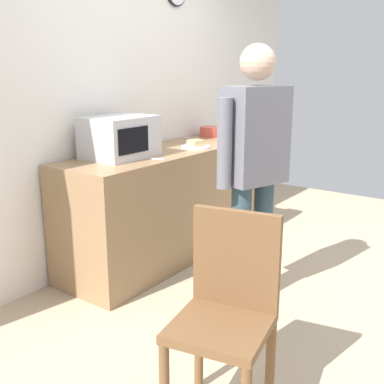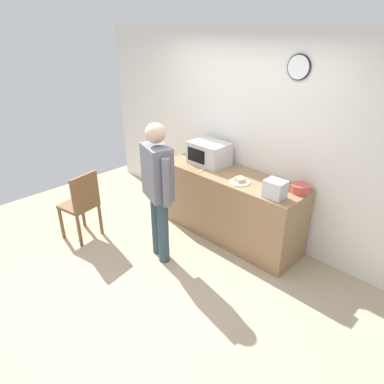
{
  "view_description": "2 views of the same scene",
  "coord_description": "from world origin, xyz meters",
  "px_view_note": "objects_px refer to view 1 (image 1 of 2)",
  "views": [
    {
      "loc": [
        -2.8,
        -1.14,
        1.54
      ],
      "look_at": [
        -0.09,
        0.82,
        0.65
      ],
      "focal_mm": 43.96,
      "sensor_mm": 36.0,
      "label": 1
    },
    {
      "loc": [
        2.55,
        -1.94,
        2.59
      ],
      "look_at": [
        -0.16,
        0.79,
        0.7
      ],
      "focal_mm": 31.99,
      "sensor_mm": 36.0,
      "label": 2
    }
  ],
  "objects_px": {
    "spoon_utensil": "(153,159)",
    "person_standing": "(254,158)",
    "wooden_chair": "(227,308)",
    "fork_utensil": "(185,137)",
    "toaster": "(232,130)",
    "salad_bowl": "(211,131)",
    "sandwich_plate": "(196,145)",
    "microwave": "(120,137)"
  },
  "relations": [
    {
      "from": "sandwich_plate",
      "to": "toaster",
      "type": "distance_m",
      "value": 0.51
    },
    {
      "from": "spoon_utensil",
      "to": "person_standing",
      "type": "height_order",
      "value": "person_standing"
    },
    {
      "from": "fork_utensil",
      "to": "spoon_utensil",
      "type": "xyz_separation_m",
      "value": [
        -1.0,
        -0.46,
        0.0
      ]
    },
    {
      "from": "person_standing",
      "to": "wooden_chair",
      "type": "height_order",
      "value": "person_standing"
    },
    {
      "from": "sandwich_plate",
      "to": "toaster",
      "type": "xyz_separation_m",
      "value": [
        0.5,
        -0.04,
        0.08
      ]
    },
    {
      "from": "sandwich_plate",
      "to": "fork_utensil",
      "type": "bearing_deg",
      "value": 45.9
    },
    {
      "from": "wooden_chair",
      "to": "microwave",
      "type": "bearing_deg",
      "value": 59.29
    },
    {
      "from": "spoon_utensil",
      "to": "wooden_chair",
      "type": "xyz_separation_m",
      "value": [
        -0.96,
        -1.23,
        -0.38
      ]
    },
    {
      "from": "spoon_utensil",
      "to": "person_standing",
      "type": "distance_m",
      "value": 0.79
    },
    {
      "from": "sandwich_plate",
      "to": "person_standing",
      "type": "xyz_separation_m",
      "value": [
        -0.52,
        -0.83,
        0.06
      ]
    },
    {
      "from": "salad_bowl",
      "to": "spoon_utensil",
      "type": "bearing_deg",
      "value": -165.65
    },
    {
      "from": "salad_bowl",
      "to": "toaster",
      "type": "relative_size",
      "value": 0.97
    },
    {
      "from": "toaster",
      "to": "wooden_chair",
      "type": "xyz_separation_m",
      "value": [
        -2.05,
        -1.22,
        -0.48
      ]
    },
    {
      "from": "toaster",
      "to": "person_standing",
      "type": "xyz_separation_m",
      "value": [
        -1.03,
        -0.78,
        -0.02
      ]
    },
    {
      "from": "salad_bowl",
      "to": "wooden_chair",
      "type": "relative_size",
      "value": 0.23
    },
    {
      "from": "sandwich_plate",
      "to": "fork_utensil",
      "type": "relative_size",
      "value": 1.42
    },
    {
      "from": "sandwich_plate",
      "to": "spoon_utensil",
      "type": "height_order",
      "value": "sandwich_plate"
    },
    {
      "from": "fork_utensil",
      "to": "person_standing",
      "type": "distance_m",
      "value": 1.56
    },
    {
      "from": "microwave",
      "to": "fork_utensil",
      "type": "height_order",
      "value": "microwave"
    },
    {
      "from": "microwave",
      "to": "sandwich_plate",
      "type": "xyz_separation_m",
      "value": [
        0.68,
        -0.2,
        -0.13
      ]
    },
    {
      "from": "person_standing",
      "to": "sandwich_plate",
      "type": "bearing_deg",
      "value": 57.67
    },
    {
      "from": "spoon_utensil",
      "to": "person_standing",
      "type": "relative_size",
      "value": 0.1
    },
    {
      "from": "salad_bowl",
      "to": "fork_utensil",
      "type": "distance_m",
      "value": 0.27
    },
    {
      "from": "fork_utensil",
      "to": "wooden_chair",
      "type": "distance_m",
      "value": 2.61
    },
    {
      "from": "person_standing",
      "to": "salad_bowl",
      "type": "bearing_deg",
      "value": 43.6
    },
    {
      "from": "salad_bowl",
      "to": "person_standing",
      "type": "height_order",
      "value": "person_standing"
    },
    {
      "from": "fork_utensil",
      "to": "spoon_utensil",
      "type": "distance_m",
      "value": 1.1
    },
    {
      "from": "toaster",
      "to": "fork_utensil",
      "type": "xyz_separation_m",
      "value": [
        -0.1,
        0.46,
        -0.1
      ]
    },
    {
      "from": "sandwich_plate",
      "to": "person_standing",
      "type": "bearing_deg",
      "value": -122.33
    },
    {
      "from": "fork_utensil",
      "to": "sandwich_plate",
      "type": "bearing_deg",
      "value": -134.1
    },
    {
      "from": "toaster",
      "to": "person_standing",
      "type": "height_order",
      "value": "person_standing"
    },
    {
      "from": "microwave",
      "to": "toaster",
      "type": "relative_size",
      "value": 2.27
    },
    {
      "from": "sandwich_plate",
      "to": "fork_utensil",
      "type": "height_order",
      "value": "sandwich_plate"
    },
    {
      "from": "sandwich_plate",
      "to": "wooden_chair",
      "type": "bearing_deg",
      "value": -140.75
    },
    {
      "from": "person_standing",
      "to": "fork_utensil",
      "type": "bearing_deg",
      "value": 53.29
    },
    {
      "from": "fork_utensil",
      "to": "spoon_utensil",
      "type": "height_order",
      "value": "same"
    },
    {
      "from": "fork_utensil",
      "to": "salad_bowl",
      "type": "bearing_deg",
      "value": -32.4
    },
    {
      "from": "salad_bowl",
      "to": "person_standing",
      "type": "xyz_separation_m",
      "value": [
        -1.16,
        -1.1,
        0.03
      ]
    },
    {
      "from": "microwave",
      "to": "salad_bowl",
      "type": "bearing_deg",
      "value": 3.19
    },
    {
      "from": "fork_utensil",
      "to": "person_standing",
      "type": "bearing_deg",
      "value": -126.71
    },
    {
      "from": "salad_bowl",
      "to": "fork_utensil",
      "type": "relative_size",
      "value": 1.26
    },
    {
      "from": "microwave",
      "to": "fork_utensil",
      "type": "xyz_separation_m",
      "value": [
        1.08,
        0.22,
        -0.15
      ]
    }
  ]
}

